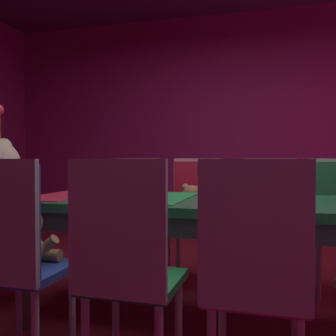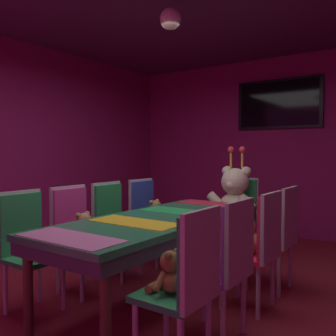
{
  "view_description": "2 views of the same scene",
  "coord_description": "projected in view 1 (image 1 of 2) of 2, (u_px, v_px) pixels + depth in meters",
  "views": [
    {
      "loc": [
        -2.3,
        -0.34,
        0.99
      ],
      "look_at": [
        -0.02,
        0.29,
        0.93
      ],
      "focal_mm": 41.41,
      "sensor_mm": 36.0,
      "label": 1
    },
    {
      "loc": [
        1.94,
        -2.62,
        1.31
      ],
      "look_at": [
        0.24,
        -0.21,
        1.18
      ],
      "focal_mm": 39.96,
      "sensor_mm": 36.0,
      "label": 2
    }
  ],
  "objects": [
    {
      "name": "teddy_left_1",
      "position": [
        257.0,
        255.0,
        1.6
      ],
      "size": [
        0.24,
        0.31,
        0.3
      ],
      "color": "#9E7247",
      "rests_on": "chair_left_1"
    },
    {
      "name": "teddy_right_3",
      "position": [
        129.0,
        208.0,
        3.18
      ],
      "size": [
        0.22,
        0.29,
        0.27
      ],
      "rotation": [
        0.0,
        0.0,
        3.14
      ],
      "color": "brown",
      "rests_on": "chair_right_3"
    },
    {
      "name": "teddy_right_1",
      "position": [
        269.0,
        211.0,
        2.89
      ],
      "size": [
        0.26,
        0.34,
        0.32
      ],
      "rotation": [
        0.0,
        0.0,
        3.14
      ],
      "color": "beige",
      "rests_on": "chair_right_1"
    },
    {
      "name": "chair_right_2",
      "position": [
        196.0,
        206.0,
        3.19
      ],
      "size": [
        0.42,
        0.41,
        0.98
      ],
      "rotation": [
        0.0,
        0.0,
        3.14
      ],
      "color": "red",
      "rests_on": "ground_plane"
    },
    {
      "name": "banquet_table",
      "position": [
        216.0,
        214.0,
        2.31
      ],
      "size": [
        0.9,
        2.34,
        0.75
      ],
      "color": "#26724C",
      "rests_on": "ground_plane"
    },
    {
      "name": "teddy_left_3",
      "position": [
        28.0,
        240.0,
        1.9
      ],
      "size": [
        0.24,
        0.31,
        0.29
      ],
      "color": "#9E7247",
      "rests_on": "chair_left_3"
    },
    {
      "name": "teddy_right_2",
      "position": [
        192.0,
        208.0,
        3.05
      ],
      "size": [
        0.27,
        0.34,
        0.33
      ],
      "rotation": [
        0.0,
        0.0,
        3.14
      ],
      "color": "#9E7247",
      "rests_on": "chair_right_2"
    },
    {
      "name": "chair_right_1",
      "position": [
        269.0,
        208.0,
        3.03
      ],
      "size": [
        0.42,
        0.41,
        0.98
      ],
      "rotation": [
        0.0,
        0.0,
        3.14
      ],
      "color": "purple",
      "rests_on": "ground_plane"
    },
    {
      "name": "chair_left_2",
      "position": [
        124.0,
        253.0,
        1.59
      ],
      "size": [
        0.42,
        0.41,
        0.98
      ],
      "color": "#268C4C",
      "rests_on": "ground_plane"
    },
    {
      "name": "wall_right",
      "position": [
        247.0,
        125.0,
        4.8
      ],
      "size": [
        0.12,
        6.4,
        2.8
      ],
      "primitive_type": "cube",
      "color": "#8C1959",
      "rests_on": "ground_plane"
    },
    {
      "name": "ground_plane",
      "position": [
        216.0,
        322.0,
        2.33
      ],
      "size": [
        7.9,
        7.9,
        0.0
      ],
      "primitive_type": "plane",
      "color": "maroon"
    },
    {
      "name": "chair_left_3",
      "position": [
        9.0,
        244.0,
        1.76
      ],
      "size": [
        0.42,
        0.41,
        0.98
      ],
      "color": "#2D47B2",
      "rests_on": "ground_plane"
    },
    {
      "name": "chair_right_3",
      "position": [
        135.0,
        204.0,
        3.32
      ],
      "size": [
        0.42,
        0.41,
        0.98
      ],
      "rotation": [
        0.0,
        0.0,
        3.14
      ],
      "color": "red",
      "rests_on": "ground_plane"
    },
    {
      "name": "chair_left_1",
      "position": [
        255.0,
        261.0,
        1.47
      ],
      "size": [
        0.42,
        0.41,
        0.98
      ],
      "color": "#CC338C",
      "rests_on": "ground_plane"
    }
  ]
}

